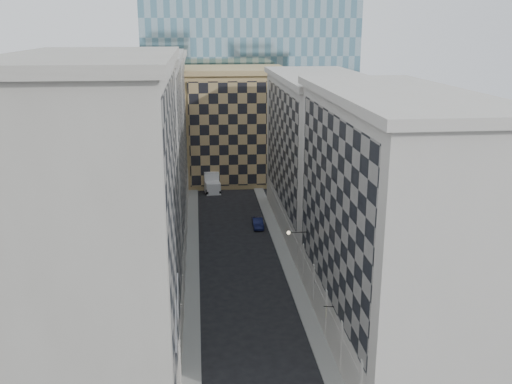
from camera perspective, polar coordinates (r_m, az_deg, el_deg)
sidewalk_west at (r=62.37m, az=-6.39°, el=-7.74°), size 1.50×100.00×0.15m
sidewalk_east at (r=63.08m, az=3.27°, el=-7.38°), size 1.50×100.00×0.15m
bldg_left_a at (r=40.89m, az=-14.93°, el=-3.65°), size 10.80×22.80×23.70m
bldg_left_b at (r=61.98m, az=-11.92°, el=2.84°), size 10.80×22.80×22.70m
bldg_left_c at (r=83.54m, az=-10.44°, el=6.00°), size 10.80×22.80×21.70m
bldg_right_a at (r=47.11m, az=13.16°, el=-2.79°), size 10.80×26.80×20.70m
bldg_right_b at (r=72.33m, az=6.32°, el=3.80°), size 10.80×28.80×19.70m
tan_block at (r=96.43m, az=-2.14°, el=6.78°), size 16.80×14.80×18.80m
church_tower at (r=109.09m, az=-3.86°, el=17.10°), size 7.20×7.20×51.50m
flagpoles_left at (r=37.34m, az=-7.93°, el=-11.62°), size 0.10×6.33×2.33m
bracket_lamp at (r=55.17m, az=3.46°, el=-4.08°), size 1.98×0.36×0.36m
box_truck at (r=91.36m, az=-4.51°, el=1.02°), size 2.90×5.93×3.14m
dark_car at (r=74.50m, az=0.18°, el=-3.11°), size 1.33×3.76×1.24m
shop_sign at (r=46.07m, az=7.05°, el=-11.72°), size 0.80×0.70×0.79m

